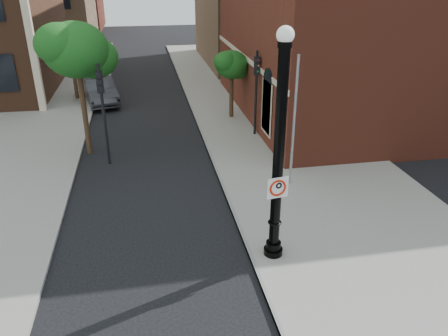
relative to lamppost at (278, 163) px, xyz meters
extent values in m
plane|color=black|center=(-2.74, -0.11, -3.18)|extent=(120.00, 120.00, 0.00)
cube|color=gray|center=(3.26, 9.89, -3.12)|extent=(8.00, 60.00, 0.12)
cube|color=gray|center=(-11.74, 17.89, -3.12)|extent=(10.00, 50.00, 0.12)
cube|color=gray|center=(-0.69, 9.89, -3.11)|extent=(0.10, 60.00, 0.14)
cube|color=maroon|center=(13.26, 13.89, 2.82)|extent=(22.00, 16.00, 12.00)
cube|color=black|center=(2.22, 8.89, -1.18)|extent=(0.08, 1.40, 2.40)
cube|color=beige|center=(2.23, 13.89, 0.32)|extent=(0.06, 16.00, 0.25)
cylinder|color=black|center=(0.00, 0.00, -3.02)|extent=(0.58, 0.58, 0.31)
cylinder|color=black|center=(0.00, 0.00, -2.76)|extent=(0.46, 0.46, 0.26)
cylinder|color=black|center=(0.00, 0.00, 0.15)|extent=(0.31, 0.31, 6.03)
torus|color=black|center=(0.00, 0.00, -1.93)|extent=(0.42, 0.42, 0.06)
cylinder|color=black|center=(0.00, 0.00, 3.25)|extent=(0.37, 0.37, 0.16)
sphere|color=silver|center=(0.00, 0.00, 3.48)|extent=(0.46, 0.46, 0.46)
cube|color=white|center=(-0.02, -0.17, -0.68)|extent=(0.64, 0.11, 0.64)
cube|color=black|center=(-0.02, -0.17, -0.39)|extent=(0.64, 0.09, 0.05)
cube|color=black|center=(-0.02, -0.17, -0.98)|extent=(0.64, 0.09, 0.05)
cube|color=black|center=(-0.32, -0.21, -0.68)|extent=(0.05, 0.01, 0.64)
cube|color=black|center=(0.27, -0.13, -0.68)|extent=(0.05, 0.01, 0.64)
torus|color=red|center=(-0.02, -0.17, -0.68)|extent=(0.52, 0.13, 0.51)
cube|color=red|center=(-0.02, -0.17, -0.68)|extent=(0.36, 0.06, 0.36)
cube|color=black|center=(-0.08, -0.18, -0.68)|extent=(0.06, 0.01, 0.30)
torus|color=black|center=(0.00, -0.17, -0.61)|extent=(0.21, 0.09, 0.20)
cylinder|color=black|center=(-0.02, -0.17, -0.39)|extent=(0.03, 0.02, 0.03)
imported|color=#2D2D32|center=(-6.39, 18.42, -2.34)|extent=(2.80, 5.35, 1.68)
cylinder|color=black|center=(-5.35, 8.19, -0.92)|extent=(0.13, 0.13, 4.53)
cube|color=black|center=(-5.35, 8.19, 0.59)|extent=(0.28, 0.27, 0.94)
sphere|color=#E50505|center=(-5.35, 8.03, 0.92)|extent=(0.17, 0.17, 0.17)
sphere|color=#FF8C00|center=(-5.35, 8.03, 0.64)|extent=(0.17, 0.17, 0.17)
sphere|color=#00E519|center=(-5.35, 8.03, 0.36)|extent=(0.17, 0.17, 0.17)
cylinder|color=black|center=(2.06, 10.44, -0.95)|extent=(0.13, 0.13, 4.45)
cube|color=black|center=(2.06, 10.44, 0.53)|extent=(0.33, 0.32, 0.93)
sphere|color=#E50505|center=(2.09, 10.30, 0.85)|extent=(0.17, 0.17, 0.17)
sphere|color=#FF8C00|center=(2.09, 10.30, 0.58)|extent=(0.17, 0.17, 0.17)
sphere|color=#00E519|center=(2.09, 10.30, 0.30)|extent=(0.17, 0.17, 0.17)
cylinder|color=#999999|center=(2.06, 4.56, -0.52)|extent=(0.11, 0.11, 5.32)
cylinder|color=black|center=(-6.34, 9.63, -0.90)|extent=(0.24, 0.24, 4.56)
ellipsoid|color=#134B15|center=(-6.34, 9.63, 1.71)|extent=(2.87, 2.87, 2.44)
ellipsoid|color=#134B15|center=(-5.69, 10.15, 1.25)|extent=(2.22, 2.22, 1.88)
ellipsoid|color=#134B15|center=(-6.93, 9.24, 2.03)|extent=(2.09, 2.09, 1.77)
cylinder|color=black|center=(-8.01, 19.33, -1.28)|extent=(0.24, 0.24, 3.80)
ellipsoid|color=#134B15|center=(-8.01, 19.33, 0.89)|extent=(2.39, 2.39, 2.03)
ellipsoid|color=#134B15|center=(-7.47, 19.76, 0.51)|extent=(1.84, 1.84, 1.57)
ellipsoid|color=#134B15|center=(-8.50, 19.00, 1.16)|extent=(1.74, 1.74, 1.47)
cylinder|color=black|center=(1.41, 13.56, -1.70)|extent=(0.24, 0.24, 2.96)
ellipsoid|color=#134B15|center=(1.41, 13.56, -0.01)|extent=(1.86, 1.86, 1.58)
ellipsoid|color=#134B15|center=(1.84, 13.89, -0.30)|extent=(1.44, 1.44, 1.22)
ellipsoid|color=#134B15|center=(1.03, 13.30, 0.21)|extent=(1.35, 1.35, 1.15)
camera|label=1|loc=(-3.53, -10.68, 5.01)|focal=35.00mm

